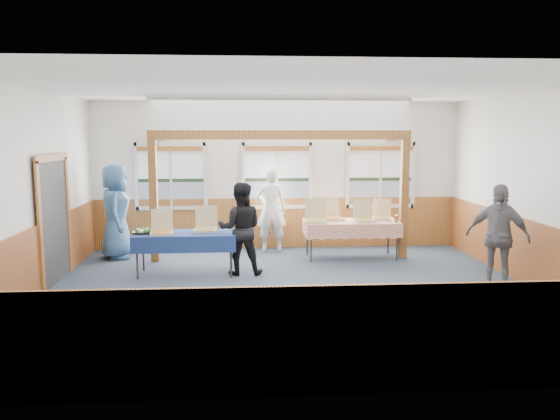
{
  "coord_description": "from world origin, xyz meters",
  "views": [
    {
      "loc": [
        -0.77,
        -8.44,
        2.53
      ],
      "look_at": [
        -0.11,
        1.0,
        1.19
      ],
      "focal_mm": 35.0,
      "sensor_mm": 36.0,
      "label": 1
    }
  ],
  "objects_px": {
    "table_right": "(351,224)",
    "man_blue": "(116,212)",
    "table_left": "(185,236)",
    "person_grey": "(497,236)",
    "woman_black": "(240,229)",
    "woman_white": "(271,210)"
  },
  "relations": [
    {
      "from": "table_right",
      "to": "man_blue",
      "type": "relative_size",
      "value": 1.09
    },
    {
      "from": "table_left",
      "to": "person_grey",
      "type": "relative_size",
      "value": 1.14
    },
    {
      "from": "man_blue",
      "to": "woman_black",
      "type": "bearing_deg",
      "value": -127.97
    },
    {
      "from": "table_right",
      "to": "woman_black",
      "type": "relative_size",
      "value": 1.25
    },
    {
      "from": "table_right",
      "to": "woman_white",
      "type": "xyz_separation_m",
      "value": [
        -1.6,
        0.7,
        0.2
      ]
    },
    {
      "from": "table_left",
      "to": "woman_black",
      "type": "relative_size",
      "value": 1.18
    },
    {
      "from": "woman_white",
      "to": "man_blue",
      "type": "height_order",
      "value": "man_blue"
    },
    {
      "from": "woman_white",
      "to": "table_left",
      "type": "bearing_deg",
      "value": 46.99
    },
    {
      "from": "table_left",
      "to": "woman_black",
      "type": "bearing_deg",
      "value": 18.18
    },
    {
      "from": "man_blue",
      "to": "person_grey",
      "type": "bearing_deg",
      "value": -119.65
    },
    {
      "from": "table_right",
      "to": "man_blue",
      "type": "height_order",
      "value": "man_blue"
    },
    {
      "from": "table_left",
      "to": "person_grey",
      "type": "distance_m",
      "value": 5.32
    },
    {
      "from": "table_left",
      "to": "table_right",
      "type": "distance_m",
      "value": 3.41
    },
    {
      "from": "woman_black",
      "to": "man_blue",
      "type": "xyz_separation_m",
      "value": [
        -2.51,
        1.43,
        0.13
      ]
    },
    {
      "from": "table_left",
      "to": "table_right",
      "type": "relative_size",
      "value": 0.95
    },
    {
      "from": "person_grey",
      "to": "woman_black",
      "type": "bearing_deg",
      "value": -155.68
    },
    {
      "from": "table_right",
      "to": "man_blue",
      "type": "distance_m",
      "value": 4.77
    },
    {
      "from": "woman_white",
      "to": "man_blue",
      "type": "relative_size",
      "value": 0.95
    },
    {
      "from": "table_right",
      "to": "woman_black",
      "type": "height_order",
      "value": "woman_black"
    },
    {
      "from": "table_right",
      "to": "person_grey",
      "type": "distance_m",
      "value": 3.03
    },
    {
      "from": "woman_black",
      "to": "man_blue",
      "type": "relative_size",
      "value": 0.87
    },
    {
      "from": "table_right",
      "to": "person_grey",
      "type": "bearing_deg",
      "value": -25.9
    }
  ]
}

